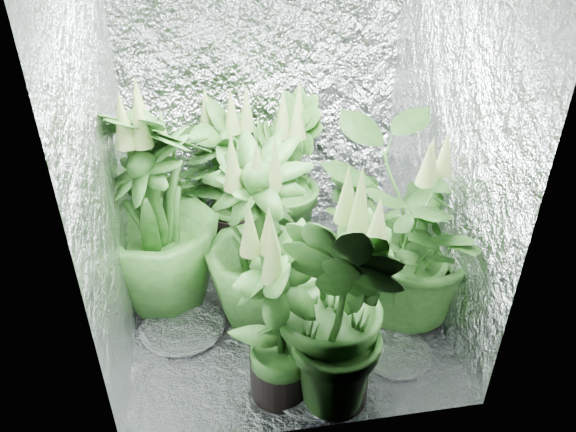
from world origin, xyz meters
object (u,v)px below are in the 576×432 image
(plant_e, at_px, (410,235))
(plant_f, at_px, (281,318))
(plant_b, at_px, (231,183))
(plant_c, at_px, (284,180))
(plant_a, at_px, (162,187))
(plant_h, at_px, (257,239))
(plant_g, at_px, (339,309))
(circulation_fan, at_px, (362,215))
(plant_d, at_px, (155,210))

(plant_e, relative_size, plant_f, 1.10)
(plant_b, bearing_deg, plant_c, -7.45)
(plant_a, bearing_deg, plant_e, -33.30)
(plant_h, bearing_deg, plant_g, -65.47)
(plant_b, bearing_deg, plant_a, 174.95)
(plant_c, height_order, plant_e, plant_e)
(plant_c, relative_size, plant_g, 0.93)
(plant_f, xyz_separation_m, circulation_fan, (0.71, 1.20, -0.32))
(plant_f, xyz_separation_m, plant_h, (-0.04, 0.53, 0.05))
(plant_b, xyz_separation_m, plant_c, (0.31, -0.04, 0.02))
(plant_g, relative_size, plant_h, 1.06)
(plant_a, distance_m, plant_c, 0.72)
(plant_c, xyz_separation_m, plant_h, (-0.23, -0.61, 0.02))
(plant_b, relative_size, plant_f, 1.03)
(plant_b, height_order, plant_e, plant_e)
(plant_a, height_order, plant_g, plant_g)
(circulation_fan, bearing_deg, plant_d, -152.13)
(plant_e, distance_m, plant_g, 0.67)
(plant_c, distance_m, plant_f, 1.15)
(plant_e, distance_m, plant_f, 0.82)
(plant_b, xyz_separation_m, plant_g, (0.36, -1.24, 0.06))
(plant_d, relative_size, plant_h, 1.16)
(plant_f, bearing_deg, plant_c, 80.39)
(plant_h, bearing_deg, plant_e, -9.52)
(plant_h, relative_size, circulation_fan, 3.34)
(plant_d, distance_m, plant_f, 0.92)
(plant_c, bearing_deg, plant_d, -151.41)
(plant_b, bearing_deg, plant_f, -84.09)
(plant_c, relative_size, circulation_fan, 3.27)
(plant_b, distance_m, plant_f, 1.18)
(plant_b, distance_m, plant_e, 1.14)
(plant_f, bearing_deg, plant_d, 125.66)
(plant_a, distance_m, plant_e, 1.48)
(plant_b, bearing_deg, plant_g, -74.07)
(plant_a, height_order, plant_e, plant_e)
(plant_e, relative_size, plant_h, 1.02)
(plant_a, bearing_deg, plant_h, -54.48)
(plant_e, height_order, plant_h, plant_e)
(plant_c, bearing_deg, plant_b, 172.55)
(plant_a, xyz_separation_m, plant_f, (0.53, -1.21, 0.00))
(plant_d, bearing_deg, plant_g, -46.59)
(plant_d, height_order, circulation_fan, plant_d)
(plant_e, bearing_deg, plant_g, -135.21)
(plant_d, height_order, plant_h, plant_d)
(plant_g, distance_m, circulation_fan, 1.41)
(plant_c, xyz_separation_m, plant_f, (-0.19, -1.14, -0.03))
(plant_b, relative_size, plant_c, 0.97)
(plant_c, bearing_deg, plant_h, -110.71)
(plant_c, height_order, plant_d, plant_d)
(plant_c, xyz_separation_m, plant_g, (0.04, -1.20, 0.05))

